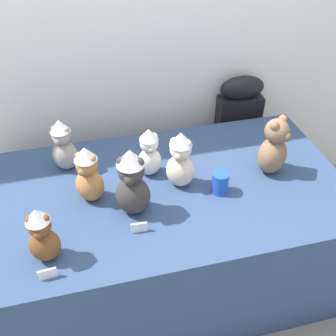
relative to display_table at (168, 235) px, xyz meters
name	(u,v)px	position (x,y,z in m)	size (l,w,h in m)	color
ground_plane	(179,311)	(0.00, -0.25, -0.35)	(10.00, 10.00, 0.00)	gray
wall_back	(135,15)	(0.00, 0.74, 0.95)	(7.00, 0.08, 2.60)	white
display_table	(168,235)	(0.00, 0.00, 0.00)	(1.76, 0.98, 0.70)	navy
instrument_case	(235,139)	(0.62, 0.62, 0.12)	(0.29, 0.13, 0.93)	black
teddy_bear_cream	(180,160)	(0.06, 0.01, 0.50)	(0.18, 0.17, 0.30)	beige
teddy_bear_caramel	(88,175)	(-0.37, 0.01, 0.50)	(0.17, 0.17, 0.30)	#B27A42
teddy_bear_chestnut	(42,236)	(-0.57, -0.30, 0.48)	(0.13, 0.12, 0.27)	brown
teddy_bear_snow	(149,153)	(-0.06, 0.13, 0.48)	(0.13, 0.12, 0.27)	white
teddy_bear_ash	(63,145)	(-0.47, 0.27, 0.49)	(0.17, 0.16, 0.29)	gray
teddy_bear_mocha	(274,148)	(0.53, 0.00, 0.50)	(0.21, 0.20, 0.31)	#7F6047
teddy_bear_charcoal	(132,183)	(-0.19, -0.12, 0.52)	(0.19, 0.17, 0.34)	#383533
party_cup_blue	(220,183)	(0.23, -0.09, 0.41)	(0.08, 0.08, 0.11)	blue
name_card_front_left	(48,274)	(-0.57, -0.40, 0.38)	(0.07, 0.01, 0.05)	white
name_card_front_middle	(139,227)	(-0.19, -0.25, 0.38)	(0.07, 0.01, 0.05)	white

